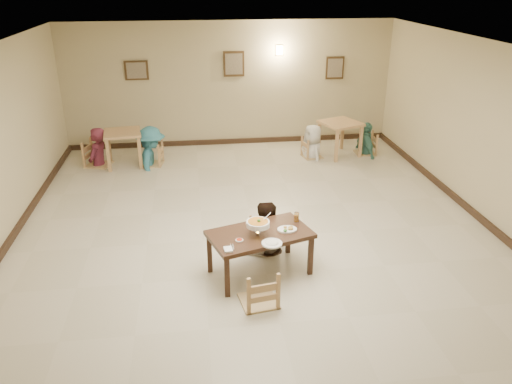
{
  "coord_description": "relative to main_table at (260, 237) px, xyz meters",
  "views": [
    {
      "loc": [
        -0.95,
        -7.17,
        4.01
      ],
      "look_at": [
        -0.06,
        -0.4,
        1.0
      ],
      "focal_mm": 35.0,
      "sensor_mm": 36.0,
      "label": 1
    }
  ],
  "objects": [
    {
      "name": "rice_plate_far",
      "position": [
        -0.03,
        0.27,
        0.09
      ],
      "size": [
        0.27,
        0.27,
        0.06
      ],
      "color": "white",
      "rests_on": "main_table"
    },
    {
      "name": "chair_near",
      "position": [
        -0.11,
        -0.7,
        -0.08
      ],
      "size": [
        0.47,
        0.47,
        1.01
      ],
      "rotation": [
        0.0,
        0.0,
        3.3
      ],
      "color": "tan",
      "rests_on": "floor"
    },
    {
      "name": "baseboard_back",
      "position": [
        0.09,
        6.02,
        -0.52
      ],
      "size": [
        8.0,
        0.06,
        0.12
      ],
      "primitive_type": "cube",
      "color": "#312116",
      "rests_on": "floor"
    },
    {
      "name": "bg_chair_rr",
      "position": [
        3.23,
        4.84,
        -0.1
      ],
      "size": [
        0.46,
        0.46,
        0.97
      ],
      "rotation": [
        0.0,
        0.0,
        -1.61
      ],
      "color": "tan",
      "rests_on": "floor"
    },
    {
      "name": "wall_right",
      "position": [
        4.09,
        1.05,
        0.92
      ],
      "size": [
        0.0,
        10.0,
        10.0
      ],
      "primitive_type": "plane",
      "rotation": [
        1.57,
        0.0,
        -1.57
      ],
      "color": "#C2B38A",
      "rests_on": "floor"
    },
    {
      "name": "rice_plate_near",
      "position": [
        0.12,
        -0.35,
        0.09
      ],
      "size": [
        0.28,
        0.28,
        0.06
      ],
      "color": "white",
      "rests_on": "main_table"
    },
    {
      "name": "drink_glass",
      "position": [
        0.58,
        0.27,
        0.15
      ],
      "size": [
        0.07,
        0.07,
        0.14
      ],
      "color": "white",
      "rests_on": "main_table"
    },
    {
      "name": "bg_diner_d",
      "position": [
        3.23,
        4.84,
        0.19
      ],
      "size": [
        0.47,
        0.94,
        1.54
      ],
      "primitive_type": "imported",
      "rotation": [
        0.0,
        0.0,
        1.68
      ],
      "color": "teal",
      "rests_on": "floor"
    },
    {
      "name": "wall_sconce",
      "position": [
        1.29,
        6.01,
        1.72
      ],
      "size": [
        0.16,
        0.05,
        0.22
      ],
      "primitive_type": "cube",
      "color": "#FFD88C",
      "rests_on": "wall_back"
    },
    {
      "name": "curry_warmer",
      "position": [
        -0.04,
        -0.06,
        0.25
      ],
      "size": [
        0.36,
        0.32,
        0.29
      ],
      "color": "silver",
      "rests_on": "main_table"
    },
    {
      "name": "picture_a",
      "position": [
        -2.11,
        6.0,
        1.32
      ],
      "size": [
        0.55,
        0.04,
        0.45
      ],
      "color": "#3C2916",
      "rests_on": "wall_back"
    },
    {
      "name": "fried_plate",
      "position": [
        0.39,
        0.01,
        0.1
      ],
      "size": [
        0.28,
        0.28,
        0.06
      ],
      "color": "white",
      "rests_on": "main_table"
    },
    {
      "name": "main_diner",
      "position": [
        0.16,
        0.66,
        0.22
      ],
      "size": [
        0.94,
        0.83,
        1.6
      ],
      "primitive_type": "imported",
      "rotation": [
        0.0,
        0.0,
        3.49
      ],
      "color": "gray",
      "rests_on": "floor"
    },
    {
      "name": "bg_chair_ll",
      "position": [
        -3.02,
        4.84,
        -0.04
      ],
      "size": [
        0.51,
        0.51,
        1.09
      ],
      "rotation": [
        0.0,
        0.0,
        1.3
      ],
      "color": "tan",
      "rests_on": "floor"
    },
    {
      "name": "chili_dish",
      "position": [
        -0.31,
        -0.2,
        0.09
      ],
      "size": [
        0.11,
        0.11,
        0.02
      ],
      "color": "white",
      "rests_on": "main_table"
    },
    {
      "name": "baseboard_right",
      "position": [
        4.06,
        1.05,
        -0.52
      ],
      "size": [
        0.06,
        10.0,
        0.12
      ],
      "primitive_type": "cube",
      "color": "#312116",
      "rests_on": "floor"
    },
    {
      "name": "main_table",
      "position": [
        0.0,
        0.0,
        0.0
      ],
      "size": [
        1.58,
        1.18,
        0.66
      ],
      "rotation": [
        0.0,
        0.0,
        0.31
      ],
      "color": "#3C2417",
      "rests_on": "floor"
    },
    {
      "name": "bg_table_left",
      "position": [
        -2.42,
        4.78,
        0.07
      ],
      "size": [
        0.88,
        0.88,
        0.79
      ],
      "rotation": [
        0.0,
        0.0,
        0.12
      ],
      "color": "tan",
      "rests_on": "floor"
    },
    {
      "name": "bg_diner_c",
      "position": [
        1.91,
        4.77,
        0.2
      ],
      "size": [
        0.64,
        0.85,
        1.57
      ],
      "primitive_type": "imported",
      "rotation": [
        0.0,
        0.0,
        4.91
      ],
      "color": "silver",
      "rests_on": "floor"
    },
    {
      "name": "picture_c",
      "position": [
        2.69,
        6.0,
        1.27
      ],
      "size": [
        0.45,
        0.04,
        0.55
      ],
      "color": "#3C2916",
      "rests_on": "wall_back"
    },
    {
      "name": "baseboard_left",
      "position": [
        -3.88,
        1.05,
        -0.52
      ],
      "size": [
        0.06,
        10.0,
        0.12
      ],
      "primitive_type": "cube",
      "color": "#312116",
      "rests_on": "floor"
    },
    {
      "name": "bg_table_right",
      "position": [
        2.57,
        4.81,
        0.1
      ],
      "size": [
        1.06,
        1.06,
        0.82
      ],
      "rotation": [
        0.0,
        0.0,
        0.37
      ],
      "color": "tan",
      "rests_on": "floor"
    },
    {
      "name": "bg_chair_lr",
      "position": [
        -1.82,
        4.74,
        -0.09
      ],
      "size": [
        0.47,
        0.47,
        0.99
      ],
      "rotation": [
        0.0,
        0.0,
        -1.74
      ],
      "color": "tan",
      "rests_on": "floor"
    },
    {
      "name": "bg_diner_b",
      "position": [
        -1.82,
        4.74,
        0.3
      ],
      "size": [
        0.67,
        1.15,
        1.76
      ],
      "primitive_type": "imported",
      "rotation": [
        0.0,
        0.0,
        1.56
      ],
      "color": "teal",
      "rests_on": "floor"
    },
    {
      "name": "bg_chair_rl",
      "position": [
        1.91,
        4.77,
        -0.13
      ],
      "size": [
        0.42,
        0.42,
        0.9
      ],
      "rotation": [
        0.0,
        0.0,
        1.77
      ],
      "color": "tan",
      "rests_on": "floor"
    },
    {
      "name": "ceiling",
      "position": [
        0.09,
        1.05,
        2.42
      ],
      "size": [
        10.0,
        10.0,
        0.0
      ],
      "primitive_type": "plane",
      "color": "silver",
      "rests_on": "wall_back"
    },
    {
      "name": "floor",
      "position": [
        0.09,
        1.05,
        -0.58
      ],
      "size": [
        10.0,
        10.0,
        0.0
      ],
      "primitive_type": "plane",
      "color": "beige",
      "rests_on": "ground"
    },
    {
      "name": "bg_diner_a",
      "position": [
        -3.02,
        4.84,
        0.29
      ],
      "size": [
        0.6,
        0.74,
        1.75
      ],
      "primitive_type": "imported",
      "rotation": [
        0.0,
        0.0,
        4.39
      ],
      "color": "maroon",
      "rests_on": "floor"
    },
    {
      "name": "napkin_cutlery",
      "position": [
        -0.48,
        -0.43,
        0.09
      ],
      "size": [
        0.14,
        0.22,
        0.03
      ],
      "color": "white",
      "rests_on": "main_table"
    },
    {
      "name": "picture_b",
      "position": [
        0.19,
        6.0,
        1.42
      ],
      "size": [
        0.5,
        0.04,
        0.6
      ],
      "color": "#3C2916",
      "rests_on": "wall_back"
    },
    {
      "name": "wall_back",
      "position": [
        0.09,
        6.05,
        0.92
      ],
      "size": [
        10.0,
        0.0,
        10.0
      ],
      "primitive_type": "plane",
      "rotation": [
        1.57,
        0.0,
        0.0
      ],
      "color": "#C2B38A",
      "rests_on": "floor"
    },
    {
      "name": "chair_far",
      "position": [
        0.11,
        0.73,
        -0.15
      ],
      "size": [
        0.41,
        0.41,
        0.86
      ],
      "rotation": [
        0.0,
        0.0,
        -0.17
      ],
      "color": "tan",
      "rests_on": "floor"
    }
  ]
}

